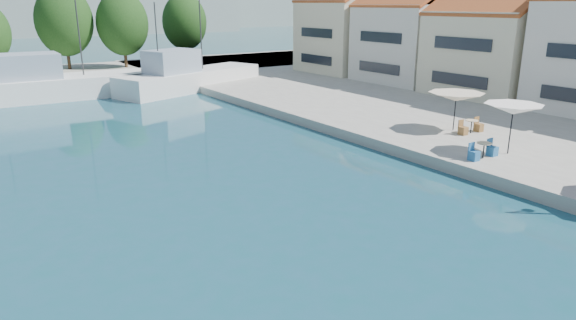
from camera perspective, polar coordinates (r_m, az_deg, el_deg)
quay_right at (r=42.18m, az=23.36°, el=5.53°), size 32.00×92.00×0.60m
quay_far at (r=59.79m, az=-29.27°, el=7.77°), size 90.00×16.00×0.60m
hill_east at (r=180.13m, az=-17.72°, el=15.73°), size 140.00×40.00×12.00m
building_04 at (r=44.92m, az=22.25°, el=12.38°), size 9.00×8.80×9.20m
building_05 at (r=50.49m, az=13.63°, el=13.80°), size 8.40×8.80×9.70m
building_06 at (r=56.95m, az=6.78°, el=14.70°), size 9.00×8.80×10.20m
trawler_03 at (r=47.78m, az=-24.44°, el=7.54°), size 18.88×5.63×10.20m
trawler_04 at (r=48.52m, az=-11.02°, el=8.86°), size 15.20×8.53×10.20m
tree_06 at (r=63.28m, az=-23.63°, el=13.96°), size 6.12×6.12×9.05m
tree_07 at (r=62.91m, az=-17.92°, el=14.23°), size 5.73×5.73×8.49m
tree_08 at (r=69.12m, az=-11.43°, el=14.80°), size 5.62×5.62×8.32m
umbrella_white at (r=27.06m, az=23.75°, el=5.19°), size 2.79×2.79×2.47m
umbrella_cream at (r=31.19m, az=18.18°, el=6.69°), size 3.19×3.19×2.21m
cafe_table_02 at (r=26.21m, az=20.88°, el=0.80°), size 1.82×0.70×0.76m
cafe_table_03 at (r=31.06m, az=19.67°, el=3.34°), size 1.82×0.70×0.76m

